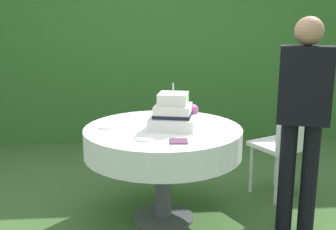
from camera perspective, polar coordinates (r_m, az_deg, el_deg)
ground_plane at (r=3.44m, az=-0.67°, el=-14.14°), size 20.00×20.00×0.00m
foliage_hedge at (r=5.48m, az=-2.48°, el=11.35°), size 6.79×0.58×2.80m
cake_table at (r=3.19m, az=-0.71°, el=-3.74°), size 1.22×1.22×0.76m
wedding_cake at (r=3.13m, az=0.83°, el=0.18°), size 0.42×0.41×0.35m
serving_plate_near at (r=3.19m, az=-8.50°, el=-1.65°), size 0.13×0.13×0.01m
serving_plate_far at (r=3.54m, az=-0.13°, el=-0.01°), size 0.15×0.15×0.01m
serving_plate_left at (r=2.84m, az=-3.30°, el=-3.36°), size 0.12×0.12×0.01m
serving_plate_right at (r=3.47m, az=4.05°, el=-0.29°), size 0.11×0.11×0.01m
napkin_stack at (r=2.80m, az=1.47°, el=-3.67°), size 0.13×0.13×0.01m
garden_chair at (r=3.75m, az=15.99°, el=-3.36°), size 0.54×0.54×0.89m
standing_person at (r=3.08m, az=18.25°, el=0.36°), size 0.41×0.31×1.60m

